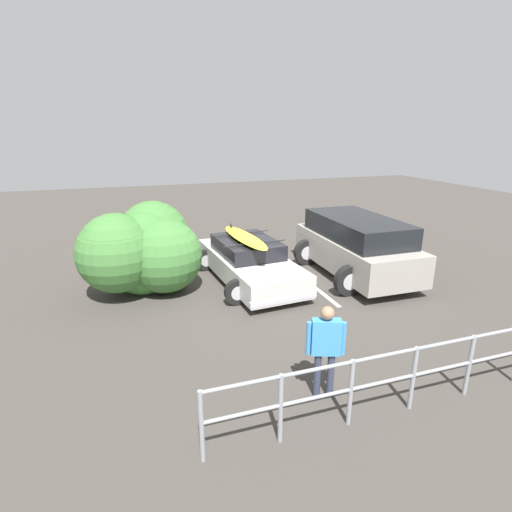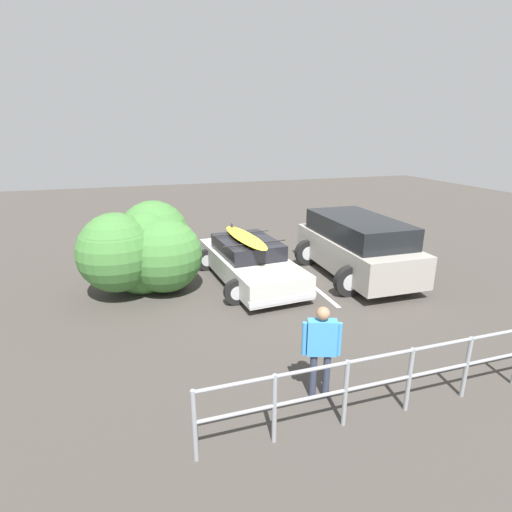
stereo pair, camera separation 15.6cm
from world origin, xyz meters
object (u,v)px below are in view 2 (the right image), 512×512
at_px(person_bystander, 321,344).
at_px(bush_near_left, 140,250).
at_px(suv_car, 357,246).
at_px(sedan_car, 249,261).

height_order(person_bystander, bush_near_left, bush_near_left).
bearing_deg(suv_car, bush_near_left, -5.99).
relative_size(suv_car, bush_near_left, 1.45).
distance_m(person_bystander, bush_near_left, 6.15).
xyz_separation_m(suv_car, person_bystander, (3.63, 4.93, 0.05)).
bearing_deg(person_bystander, bush_near_left, -65.30).
bearing_deg(sedan_car, bush_near_left, -2.36).
height_order(suv_car, bush_near_left, bush_near_left).
bearing_deg(bush_near_left, person_bystander, 114.70).
bearing_deg(person_bystander, suv_car, -126.36).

